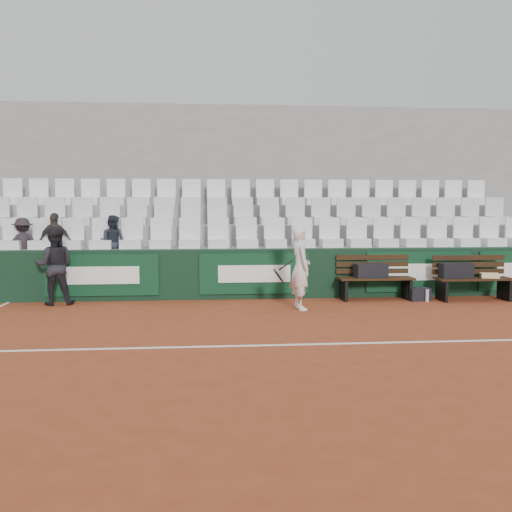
% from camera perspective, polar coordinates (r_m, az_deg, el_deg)
% --- Properties ---
extents(ground, '(80.00, 80.00, 0.00)m').
position_cam_1_polar(ground, '(7.80, 3.78, -8.87)').
color(ground, brown).
rests_on(ground, ground).
extents(court_baseline, '(18.00, 0.06, 0.01)m').
position_cam_1_polar(court_baseline, '(7.80, 3.78, -8.84)').
color(court_baseline, white).
rests_on(court_baseline, ground).
extents(back_barrier, '(18.00, 0.34, 1.00)m').
position_cam_1_polar(back_barrier, '(11.62, 1.08, -1.76)').
color(back_barrier, '#10301D').
rests_on(back_barrier, ground).
extents(grandstand_tier_front, '(18.00, 0.95, 1.00)m').
position_cam_1_polar(grandstand_tier_front, '(12.24, 0.44, -1.42)').
color(grandstand_tier_front, gray).
rests_on(grandstand_tier_front, ground).
extents(grandstand_tier_mid, '(18.00, 0.95, 1.45)m').
position_cam_1_polar(grandstand_tier_mid, '(13.16, 0.04, 0.02)').
color(grandstand_tier_mid, '#989895').
rests_on(grandstand_tier_mid, ground).
extents(grandstand_tier_back, '(18.00, 0.95, 1.90)m').
position_cam_1_polar(grandstand_tier_back, '(14.09, -0.31, 1.26)').
color(grandstand_tier_back, gray).
rests_on(grandstand_tier_back, ground).
extents(grandstand_rear_wall, '(18.00, 0.30, 4.40)m').
position_cam_1_polar(grandstand_rear_wall, '(14.68, -0.52, 6.30)').
color(grandstand_rear_wall, gray).
rests_on(grandstand_rear_wall, ground).
extents(seat_row_front, '(11.90, 0.44, 0.63)m').
position_cam_1_polar(seat_row_front, '(12.00, 0.52, 2.36)').
color(seat_row_front, white).
rests_on(seat_row_front, grandstand_tier_front).
extents(seat_row_mid, '(11.90, 0.44, 0.63)m').
position_cam_1_polar(seat_row_mid, '(12.94, 0.11, 4.54)').
color(seat_row_mid, silver).
rests_on(seat_row_mid, grandstand_tier_mid).
extents(seat_row_back, '(11.90, 0.44, 0.63)m').
position_cam_1_polar(seat_row_back, '(13.89, -0.25, 6.43)').
color(seat_row_back, white).
rests_on(seat_row_back, grandstand_tier_back).
extents(bench_left, '(1.50, 0.56, 0.45)m').
position_cam_1_polar(bench_left, '(11.68, 11.85, -3.20)').
color(bench_left, '#331F0F').
rests_on(bench_left, ground).
extents(bench_right, '(1.50, 0.56, 0.45)m').
position_cam_1_polar(bench_right, '(12.15, 20.90, -3.10)').
color(bench_right, black).
rests_on(bench_right, ground).
extents(sports_bag_left, '(0.67, 0.34, 0.28)m').
position_cam_1_polar(sports_bag_left, '(11.61, 11.40, -1.43)').
color(sports_bag_left, black).
rests_on(sports_bag_left, bench_left).
extents(sports_bag_right, '(0.63, 0.29, 0.29)m').
position_cam_1_polar(sports_bag_right, '(11.99, 19.36, -1.38)').
color(sports_bag_right, black).
rests_on(sports_bag_right, bench_right).
extents(towel, '(0.39, 0.33, 0.09)m').
position_cam_1_polar(towel, '(12.23, 22.33, -1.81)').
color(towel, beige).
rests_on(towel, bench_right).
extents(sports_bag_ground, '(0.44, 0.30, 0.25)m').
position_cam_1_polar(sports_bag_ground, '(11.80, 15.97, -3.68)').
color(sports_bag_ground, black).
rests_on(sports_bag_ground, ground).
extents(water_bottle_near, '(0.07, 0.07, 0.25)m').
position_cam_1_polar(water_bottle_near, '(11.58, 8.80, -3.72)').
color(water_bottle_near, '#AFC0C6').
rests_on(water_bottle_near, ground).
extents(water_bottle_far, '(0.07, 0.07, 0.24)m').
position_cam_1_polar(water_bottle_far, '(11.71, 16.74, -3.80)').
color(water_bottle_far, silver).
rests_on(water_bottle_far, ground).
extents(tennis_player, '(0.72, 0.60, 1.52)m').
position_cam_1_polar(tennis_player, '(10.33, 4.44, -1.19)').
color(tennis_player, white).
rests_on(tennis_player, ground).
extents(ball_kid, '(0.79, 0.65, 1.49)m').
position_cam_1_polar(ball_kid, '(11.44, -19.51, -0.93)').
color(ball_kid, black).
rests_on(ball_kid, ground).
extents(spectator_a, '(0.80, 0.64, 1.08)m').
position_cam_1_polar(spectator_a, '(12.54, -22.34, 3.14)').
color(spectator_a, black).
rests_on(spectator_a, grandstand_tier_front).
extents(spectator_b, '(0.74, 0.42, 1.19)m').
position_cam_1_polar(spectator_b, '(12.37, -19.49, 3.44)').
color(spectator_b, '#36312B').
rests_on(spectator_b, grandstand_tier_front).
extents(spectator_c, '(0.65, 0.57, 1.14)m').
position_cam_1_polar(spectator_c, '(12.13, -14.19, 3.43)').
color(spectator_c, '#202630').
rests_on(spectator_c, grandstand_tier_front).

